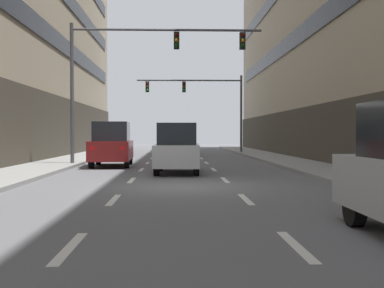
# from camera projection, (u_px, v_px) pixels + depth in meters

# --- Properties ---
(ground_plane) EXTENTS (120.00, 120.00, 0.00)m
(ground_plane) POSITION_uv_depth(u_px,v_px,m) (179.00, 186.00, 14.98)
(ground_plane) COLOR slate
(sidewalk_right) EXTENTS (2.72, 80.00, 0.14)m
(sidewalk_right) POSITION_uv_depth(u_px,v_px,m) (380.00, 183.00, 15.19)
(sidewalk_right) COLOR gray
(sidewalk_right) RESTS_ON ground
(lane_stripe_l1_s2) EXTENTS (0.16, 2.00, 0.01)m
(lane_stripe_l1_s2) POSITION_uv_depth(u_px,v_px,m) (70.00, 248.00, 6.93)
(lane_stripe_l1_s2) COLOR silver
(lane_stripe_l1_s2) RESTS_ON ground
(lane_stripe_l1_s3) EXTENTS (0.16, 2.00, 0.01)m
(lane_stripe_l1_s3) POSITION_uv_depth(u_px,v_px,m) (114.00, 200.00, 11.93)
(lane_stripe_l1_s3) COLOR silver
(lane_stripe_l1_s3) RESTS_ON ground
(lane_stripe_l1_s4) EXTENTS (0.16, 2.00, 0.01)m
(lane_stripe_l1_s4) POSITION_uv_depth(u_px,v_px,m) (132.00, 180.00, 16.92)
(lane_stripe_l1_s4) COLOR silver
(lane_stripe_l1_s4) RESTS_ON ground
(lane_stripe_l1_s5) EXTENTS (0.16, 2.00, 0.01)m
(lane_stripe_l1_s5) POSITION_uv_depth(u_px,v_px,m) (141.00, 170.00, 21.92)
(lane_stripe_l1_s5) COLOR silver
(lane_stripe_l1_s5) RESTS_ON ground
(lane_stripe_l1_s6) EXTENTS (0.16, 2.00, 0.01)m
(lane_stripe_l1_s6) POSITION_uv_depth(u_px,v_px,m) (148.00, 163.00, 26.92)
(lane_stripe_l1_s6) COLOR silver
(lane_stripe_l1_s6) RESTS_ON ground
(lane_stripe_l1_s7) EXTENTS (0.16, 2.00, 0.01)m
(lane_stripe_l1_s7) POSITION_uv_depth(u_px,v_px,m) (152.00, 158.00, 31.91)
(lane_stripe_l1_s7) COLOR silver
(lane_stripe_l1_s7) RESTS_ON ground
(lane_stripe_l1_s8) EXTENTS (0.16, 2.00, 0.01)m
(lane_stripe_l1_s8) POSITION_uv_depth(u_px,v_px,m) (155.00, 155.00, 36.91)
(lane_stripe_l1_s8) COLOR silver
(lane_stripe_l1_s8) RESTS_ON ground
(lane_stripe_l1_s9) EXTENTS (0.16, 2.00, 0.01)m
(lane_stripe_l1_s9) POSITION_uv_depth(u_px,v_px,m) (157.00, 152.00, 41.90)
(lane_stripe_l1_s9) COLOR silver
(lane_stripe_l1_s9) RESTS_ON ground
(lane_stripe_l1_s10) EXTENTS (0.16, 2.00, 0.01)m
(lane_stripe_l1_s10) POSITION_uv_depth(u_px,v_px,m) (159.00, 150.00, 46.90)
(lane_stripe_l1_s10) COLOR silver
(lane_stripe_l1_s10) RESTS_ON ground
(lane_stripe_l2_s2) EXTENTS (0.16, 2.00, 0.01)m
(lane_stripe_l2_s2) POSITION_uv_depth(u_px,v_px,m) (296.00, 246.00, 7.04)
(lane_stripe_l2_s2) COLOR silver
(lane_stripe_l2_s2) RESTS_ON ground
(lane_stripe_l2_s3) EXTENTS (0.16, 2.00, 0.01)m
(lane_stripe_l2_s3) POSITION_uv_depth(u_px,v_px,m) (246.00, 199.00, 12.04)
(lane_stripe_l2_s3) COLOR silver
(lane_stripe_l2_s3) RESTS_ON ground
(lane_stripe_l2_s4) EXTENTS (0.16, 2.00, 0.01)m
(lane_stripe_l2_s4) POSITION_uv_depth(u_px,v_px,m) (225.00, 180.00, 17.04)
(lane_stripe_l2_s4) COLOR silver
(lane_stripe_l2_s4) RESTS_ON ground
(lane_stripe_l2_s5) EXTENTS (0.16, 2.00, 0.01)m
(lane_stripe_l2_s5) POSITION_uv_depth(u_px,v_px,m) (214.00, 169.00, 22.03)
(lane_stripe_l2_s5) COLOR silver
(lane_stripe_l2_s5) RESTS_ON ground
(lane_stripe_l2_s6) EXTENTS (0.16, 2.00, 0.01)m
(lane_stripe_l2_s6) POSITION_uv_depth(u_px,v_px,m) (206.00, 163.00, 27.03)
(lane_stripe_l2_s6) COLOR silver
(lane_stripe_l2_s6) RESTS_ON ground
(lane_stripe_l2_s7) EXTENTS (0.16, 2.00, 0.01)m
(lane_stripe_l2_s7) POSITION_uv_depth(u_px,v_px,m) (201.00, 158.00, 32.02)
(lane_stripe_l2_s7) COLOR silver
(lane_stripe_l2_s7) RESTS_ON ground
(lane_stripe_l2_s8) EXTENTS (0.16, 2.00, 0.01)m
(lane_stripe_l2_s8) POSITION_uv_depth(u_px,v_px,m) (198.00, 155.00, 37.02)
(lane_stripe_l2_s8) COLOR silver
(lane_stripe_l2_s8) RESTS_ON ground
(lane_stripe_l2_s9) EXTENTS (0.16, 2.00, 0.01)m
(lane_stripe_l2_s9) POSITION_uv_depth(u_px,v_px,m) (195.00, 152.00, 42.01)
(lane_stripe_l2_s9) COLOR silver
(lane_stripe_l2_s9) RESTS_ON ground
(lane_stripe_l2_s10) EXTENTS (0.16, 2.00, 0.01)m
(lane_stripe_l2_s10) POSITION_uv_depth(u_px,v_px,m) (193.00, 150.00, 47.01)
(lane_stripe_l2_s10) COLOR silver
(lane_stripe_l2_s10) RESTS_ON ground
(car_driving_0) EXTENTS (1.85, 4.19, 2.01)m
(car_driving_0) POSITION_uv_depth(u_px,v_px,m) (177.00, 148.00, 19.99)
(car_driving_0) COLOR black
(car_driving_0) RESTS_ON ground
(car_driving_1) EXTENTS (2.01, 4.50, 2.15)m
(car_driving_1) POSITION_uv_depth(u_px,v_px,m) (112.00, 144.00, 24.10)
(car_driving_1) COLOR black
(car_driving_1) RESTS_ON ground
(car_driving_2) EXTENTS (1.80, 4.23, 1.58)m
(car_driving_2) POSITION_uv_depth(u_px,v_px,m) (177.00, 145.00, 36.07)
(car_driving_2) COLOR black
(car_driving_2) RESTS_ON ground
(traffic_signal_0) EXTENTS (9.45, 0.35, 6.88)m
(traffic_signal_0) POSITION_uv_depth(u_px,v_px,m) (137.00, 61.00, 24.55)
(traffic_signal_0) COLOR #4C4C51
(traffic_signal_0) RESTS_ON sidewalk_left
(traffic_signal_1) EXTENTS (8.39, 0.35, 6.09)m
(traffic_signal_1) POSITION_uv_depth(u_px,v_px,m) (204.00, 97.00, 39.55)
(traffic_signal_1) COLOR #4C4C51
(traffic_signal_1) RESTS_ON sidewalk_right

